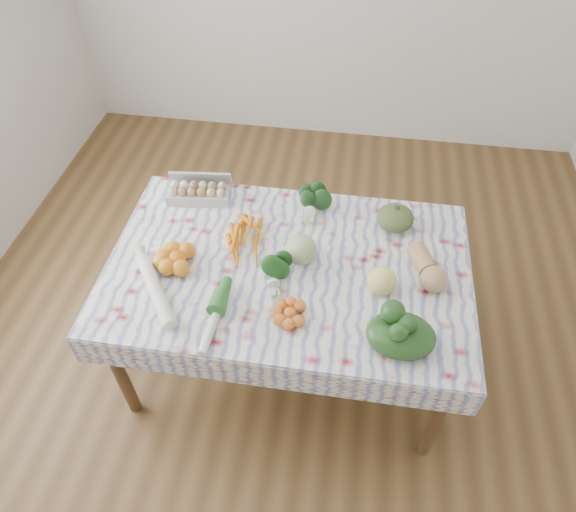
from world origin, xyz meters
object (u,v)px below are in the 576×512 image
Objects in this scene: kabocha_squash at (395,218)px; grapefruit at (382,281)px; cabbage at (301,249)px; butternut_squash at (428,267)px; egg_carton at (198,194)px; dining_table at (288,276)px.

grapefruit is (-0.05, -0.42, 0.01)m from kabocha_squash.
butternut_squash is at bearing -0.58° from cabbage.
egg_carton is at bearing 153.79° from grapefruit.
grapefruit reaches higher than butternut_squash.
egg_carton is 2.20× the size of cabbage.
grapefruit reaches higher than egg_carton.
butternut_squash is at bearing -22.73° from egg_carton.
grapefruit is at bearing -97.41° from kabocha_squash.
cabbage is at bearing -145.24° from kabocha_squash.
egg_carton is at bearing 141.82° from butternut_squash.
butternut_squash is at bearing -63.82° from kabocha_squash.
cabbage is 0.57× the size of butternut_squash.
kabocha_squash reaches higher than egg_carton.
kabocha_squash is 0.71× the size of butternut_squash.
dining_table is 0.17m from cabbage.
egg_carton is 1.05m from grapefruit.
kabocha_squash is at bearing -8.66° from egg_carton.
dining_table is at bearing 167.98° from grapefruit.
grapefruit is at bearing -18.84° from cabbage.
cabbage is at bearing 33.20° from dining_table.
cabbage is (0.05, 0.04, 0.16)m from dining_table.
butternut_squash reaches higher than egg_carton.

